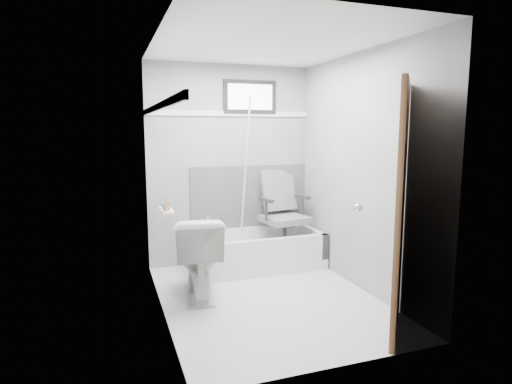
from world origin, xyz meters
name	(u,v)px	position (x,y,z in m)	size (l,w,h in m)	color
floor	(268,298)	(0.00, 0.00, 0.00)	(2.60, 2.60, 0.00)	white
ceiling	(269,43)	(0.00, 0.00, 2.40)	(2.60, 2.60, 0.00)	silver
wall_back	(230,165)	(0.00, 1.30, 1.20)	(2.00, 0.02, 2.40)	slate
wall_front	(340,196)	(0.00, -1.30, 1.20)	(2.00, 0.02, 2.40)	slate
wall_left	(160,180)	(-1.00, 0.00, 1.20)	(0.02, 2.60, 2.40)	slate
wall_right	(361,172)	(1.00, 0.00, 1.20)	(0.02, 2.60, 2.40)	slate
bathtub	(258,250)	(0.23, 0.93, 0.21)	(1.50, 0.70, 0.42)	silver
office_chair	(285,213)	(0.59, 0.98, 0.63)	(0.59, 0.59, 1.02)	slate
toilet	(198,256)	(-0.62, 0.29, 0.40)	(0.46, 0.81, 0.80)	white
door	(455,216)	(0.98, -1.28, 1.00)	(0.78, 0.78, 2.00)	brown
window	(250,97)	(0.25, 1.29, 2.02)	(0.66, 0.04, 0.40)	black
backerboard	(250,197)	(0.25, 1.29, 0.80)	(1.50, 0.02, 0.78)	#4C4C4F
trim_back	(230,114)	(0.00, 1.29, 1.82)	(2.00, 0.02, 0.06)	white
trim_left	(159,107)	(-0.99, 0.00, 1.82)	(0.02, 2.60, 0.06)	white
pole	(245,179)	(0.11, 1.06, 1.05)	(0.02, 0.02, 1.95)	silver
shelf	(166,211)	(-0.93, 0.16, 0.90)	(0.10, 0.32, 0.03)	white
soap_bottle_a	(166,205)	(-0.94, 0.08, 0.97)	(0.05, 0.05, 0.11)	#9A754D
soap_bottle_b	(164,203)	(-0.94, 0.22, 0.96)	(0.07, 0.07, 0.09)	teal
faucet	(216,219)	(-0.20, 1.27, 0.55)	(0.26, 0.10, 0.16)	silver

